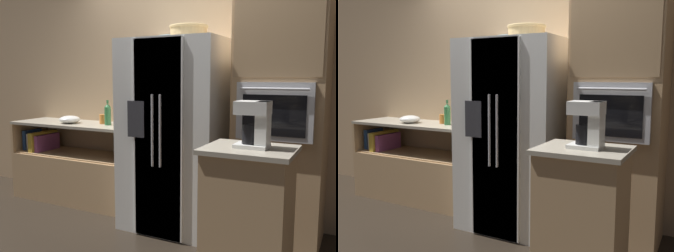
% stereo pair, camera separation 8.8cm
% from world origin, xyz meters
% --- Properties ---
extents(ground_plane, '(20.00, 20.00, 0.00)m').
position_xyz_m(ground_plane, '(0.00, 0.00, 0.00)').
color(ground_plane, black).
extents(wall_back, '(12.00, 0.06, 2.80)m').
position_xyz_m(wall_back, '(0.00, 0.45, 1.40)').
color(wall_back, tan).
rests_on(wall_back, ground_plane).
extents(counter_left, '(1.53, 0.56, 0.90)m').
position_xyz_m(counter_left, '(-1.25, 0.14, 0.33)').
color(counter_left, tan).
rests_on(counter_left, ground_plane).
extents(refrigerator, '(0.93, 0.84, 1.76)m').
position_xyz_m(refrigerator, '(0.12, 0.02, 0.88)').
color(refrigerator, silver).
rests_on(refrigerator, ground_plane).
extents(wall_oven, '(0.71, 0.70, 2.14)m').
position_xyz_m(wall_oven, '(1.05, 0.10, 1.07)').
color(wall_oven, tan).
rests_on(wall_oven, ground_plane).
extents(island_counter, '(0.56, 0.48, 0.99)m').
position_xyz_m(island_counter, '(1.04, -0.86, 0.50)').
color(island_counter, tan).
rests_on(island_counter, ground_plane).
extents(wicker_basket, '(0.35, 0.35, 0.11)m').
position_xyz_m(wicker_basket, '(0.25, -0.04, 1.82)').
color(wicker_basket, tan).
rests_on(wicker_basket, refrigerator).
extents(fruit_bowl, '(0.28, 0.28, 0.06)m').
position_xyz_m(fruit_bowl, '(-0.01, 0.09, 1.79)').
color(fruit_bowl, '#668C99').
rests_on(fruit_bowl, refrigerator).
extents(bottle_tall, '(0.07, 0.07, 0.27)m').
position_xyz_m(bottle_tall, '(-0.79, 0.14, 1.02)').
color(bottle_tall, '#33723F').
rests_on(bottle_tall, counter_left).
extents(mug, '(0.13, 0.09, 0.10)m').
position_xyz_m(mug, '(-0.90, 0.21, 0.96)').
color(mug, orange).
rests_on(mug, counter_left).
extents(mixing_bowl, '(0.23, 0.23, 0.09)m').
position_xyz_m(mixing_bowl, '(-1.27, 0.07, 0.95)').
color(mixing_bowl, white).
rests_on(mixing_bowl, counter_left).
extents(coffee_maker, '(0.20, 0.16, 0.29)m').
position_xyz_m(coffee_maker, '(1.08, -0.86, 1.14)').
color(coffee_maker, white).
rests_on(coffee_maker, island_counter).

